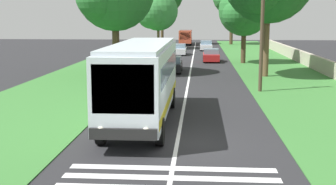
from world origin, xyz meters
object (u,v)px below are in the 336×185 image
at_px(roadside_tree_left_2, 157,12).
at_px(utility_pole, 262,34).
at_px(trailing_car_1, 211,56).
at_px(trailing_car_0, 172,65).
at_px(trailing_car_2, 179,50).
at_px(roadside_tree_right_0, 243,11).
at_px(trailing_minibus_0, 186,36).
at_px(trailing_car_3, 206,46).
at_px(coach_bus, 143,77).

relative_size(roadside_tree_left_2, utility_pole, 1.20).
bearing_deg(trailing_car_1, trailing_car_0, 159.23).
distance_m(trailing_car_2, roadside_tree_left_2, 12.16).
xyz_separation_m(trailing_car_2, roadside_tree_right_0, (-10.27, -7.14, 4.76)).
xyz_separation_m(trailing_car_2, trailing_minibus_0, (20.21, -0.15, 0.88)).
distance_m(trailing_minibus_0, utility_pole, 49.57).
height_order(trailing_car_0, trailing_car_1, same).
relative_size(trailing_minibus_0, utility_pole, 0.83).
relative_size(trailing_car_2, trailing_car_3, 1.00).
xyz_separation_m(trailing_car_2, roadside_tree_left_2, (10.45, 3.88, 4.86)).
distance_m(coach_bus, trailing_car_3, 46.40).
bearing_deg(trailing_car_2, trailing_car_3, -23.51).
distance_m(trailing_car_0, trailing_car_2, 18.53).
xyz_separation_m(trailing_car_0, trailing_car_1, (9.83, -3.73, 0.00)).
bearing_deg(trailing_car_2, roadside_tree_left_2, 20.40).
distance_m(trailing_car_0, roadside_tree_left_2, 29.66).
xyz_separation_m(trailing_car_1, roadside_tree_right_0, (-1.57, -3.24, 4.76)).
height_order(trailing_car_3, roadside_tree_right_0, roadside_tree_right_0).
bearing_deg(trailing_car_0, trailing_car_2, 0.54).
relative_size(trailing_car_1, utility_pole, 0.60).
bearing_deg(trailing_minibus_0, trailing_car_1, -172.61).
xyz_separation_m(trailing_car_0, trailing_car_2, (18.53, 0.17, 0.00)).
distance_m(trailing_car_1, utility_pole, 20.60).
xyz_separation_m(trailing_car_0, trailing_car_3, (26.70, -3.38, 0.00)).
distance_m(trailing_car_2, utility_pole, 29.80).
distance_m(roadside_tree_right_0, utility_pole, 18.68).
height_order(trailing_car_2, trailing_car_3, same).
xyz_separation_m(trailing_car_3, roadside_tree_left_2, (2.27, 7.44, 4.86)).
relative_size(trailing_car_3, utility_pole, 0.60).
bearing_deg(trailing_car_3, utility_pole, -175.18).
bearing_deg(trailing_car_1, utility_pole, -172.15).
bearing_deg(trailing_minibus_0, roadside_tree_right_0, -167.08).
height_order(trailing_car_0, trailing_car_3, same).
distance_m(trailing_car_3, trailing_minibus_0, 12.54).
bearing_deg(roadside_tree_right_0, trailing_car_2, 34.81).
xyz_separation_m(coach_bus, trailing_car_2, (38.07, 0.03, -1.48)).
bearing_deg(utility_pole, roadside_tree_left_2, 15.04).
distance_m(trailing_car_0, roadside_tree_right_0, 11.81).
bearing_deg(utility_pole, coach_bus, 144.10).
bearing_deg(coach_bus, trailing_car_1, -7.52).
distance_m(coach_bus, trailing_car_2, 38.10).
bearing_deg(utility_pole, roadside_tree_right_0, -1.42).
bearing_deg(roadside_tree_left_2, utility_pole, -164.96).
xyz_separation_m(roadside_tree_right_0, utility_pole, (-18.60, 0.46, -1.64)).
bearing_deg(roadside_tree_right_0, trailing_car_3, 11.00).
bearing_deg(coach_bus, trailing_minibus_0, -0.12).
relative_size(trailing_car_3, roadside_tree_right_0, 0.52).
height_order(trailing_car_2, roadside_tree_left_2, roadside_tree_left_2).
bearing_deg(roadside_tree_right_0, trailing_car_1, 64.15).
relative_size(trailing_car_0, roadside_tree_right_0, 0.52).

